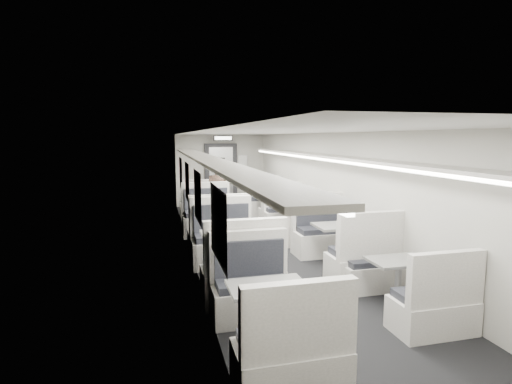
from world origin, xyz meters
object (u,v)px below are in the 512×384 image
booth_left_c (231,256)px  booth_right_b (294,219)px  booth_left_b (212,226)px  booth_right_a (272,206)px  vestibule_door (221,175)px  booth_left_a (200,208)px  booth_right_d (398,283)px  booth_right_c (341,246)px  exit_sign (223,138)px  booth_left_d (268,316)px  passenger (218,196)px

booth_left_c → booth_right_b: 3.33m
booth_left_b → booth_left_c: bearing=-90.0°
booth_right_a → vestibule_door: size_ratio=1.03×
booth_left_b → vestibule_door: 5.10m
booth_right_a → booth_right_b: 1.83m
booth_left_c → booth_right_b: (2.00, 2.66, -0.02)m
booth_left_a → booth_left_b: booth_left_b is taller
booth_right_d → vestibule_door: (-1.00, 8.80, 0.69)m
booth_right_b → booth_right_c: (0.00, -2.48, 0.01)m
booth_left_b → vestibule_door: bearing=78.6°
booth_right_b → booth_right_c: size_ratio=0.97×
booth_left_c → booth_right_a: size_ratio=1.06×
booth_right_d → booth_left_a: bearing=107.5°
booth_right_a → exit_sign: size_ratio=3.49×
booth_left_d → booth_right_b: (2.00, 4.82, 0.01)m
booth_left_d → exit_sign: bearing=83.6°
booth_left_b → booth_left_c: size_ratio=1.01×
booth_left_a → vestibule_door: 2.73m
booth_right_b → booth_right_a: bearing=90.0°
booth_right_a → exit_sign: bearing=113.8°
booth_right_c → passenger: passenger is taller
booth_left_a → passenger: size_ratio=1.15×
booth_left_b → exit_sign: bearing=77.4°
booth_left_d → vestibule_door: size_ratio=0.99×
exit_sign → booth_left_a: bearing=-117.1°
booth_right_d → booth_right_a: bearing=90.0°
booth_right_c → passenger: (-1.65, 3.50, 0.46)m
booth_right_c → booth_left_a: bearing=113.4°
booth_left_b → passenger: (0.35, 1.40, 0.44)m
booth_left_a → booth_right_d: 6.66m
booth_left_a → booth_right_b: booth_right_b is taller
booth_left_d → vestibule_door: bearing=83.9°
booth_right_a → booth_right_c: 4.30m
booth_right_a → vestibule_door: (-1.00, 2.75, 0.65)m
booth_left_a → booth_right_a: 2.02m
booth_left_c → booth_right_b: booth_left_c is taller
booth_right_b → exit_sign: 4.62m
booth_left_a → booth_right_b: (2.00, -2.14, 0.03)m
booth_left_b → booth_right_c: (2.00, -2.10, -0.02)m
booth_left_c → booth_right_c: booth_left_c is taller
booth_left_d → booth_left_c: bearing=90.0°
booth_right_b → booth_left_d: bearing=-112.5°
booth_left_c → passenger: size_ratio=1.34×
passenger → booth_left_b: bearing=-108.8°
vestibule_door → booth_left_c: bearing=-97.9°
booth_left_d → passenger: bearing=86.5°
booth_left_a → booth_left_b: (0.00, -2.51, 0.06)m
booth_left_b → booth_right_b: 2.04m
booth_left_a → passenger: (0.35, -1.11, 0.50)m
exit_sign → booth_right_d: bearing=-83.1°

